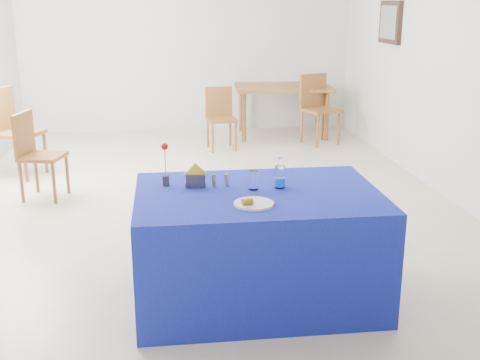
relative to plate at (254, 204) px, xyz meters
name	(u,v)px	position (x,y,z in m)	size (l,w,h in m)	color
floor	(204,200)	(-0.16, 2.41, -0.77)	(7.00, 7.00, 0.00)	beige
room_shell	(201,24)	(-0.16, 2.41, 0.98)	(7.00, 7.00, 7.00)	silver
picture_frame	(390,22)	(2.31, 4.01, 0.93)	(0.06, 0.64, 0.52)	black
picture_art	(389,22)	(2.29, 4.01, 0.93)	(0.02, 0.52, 0.40)	#998C66
plate	(254,204)	(0.00, 0.00, 0.00)	(0.25, 0.25, 0.01)	silver
drinking_glass	(254,180)	(0.04, 0.31, 0.06)	(0.07, 0.07, 0.13)	white
salt_shaker	(226,180)	(-0.13, 0.41, 0.04)	(0.03, 0.03, 0.09)	slate
pepper_shaker	(214,181)	(-0.21, 0.41, 0.04)	(0.03, 0.03, 0.09)	slate
blue_table	(257,245)	(0.07, 0.26, -0.39)	(1.60, 1.10, 0.76)	#0F1591
water_bottle	(280,177)	(0.22, 0.33, 0.06)	(0.07, 0.07, 0.21)	white
napkin_holder	(196,180)	(-0.33, 0.42, 0.04)	(0.15, 0.07, 0.17)	#3C3C42
rose_vase	(165,165)	(-0.53, 0.47, 0.13)	(0.05, 0.05, 0.30)	#292A2F
oak_table	(283,91)	(1.22, 5.31, -0.09)	(1.45, 0.98, 0.76)	olive
chair_bg_left	(220,113)	(0.22, 4.63, -0.28)	(0.42, 0.42, 0.84)	brown
chair_bg_right	(317,104)	(1.62, 4.79, -0.21)	(0.57, 0.57, 0.97)	brown
chair_win_a	(34,149)	(-1.85, 2.69, -0.25)	(0.48, 0.48, 0.89)	brown
chair_win_b	(11,126)	(-2.28, 3.59, -0.18)	(0.60, 0.60, 1.01)	brown
banana_pieces	(247,202)	(-0.04, -0.03, 0.03)	(0.08, 0.05, 0.04)	gold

